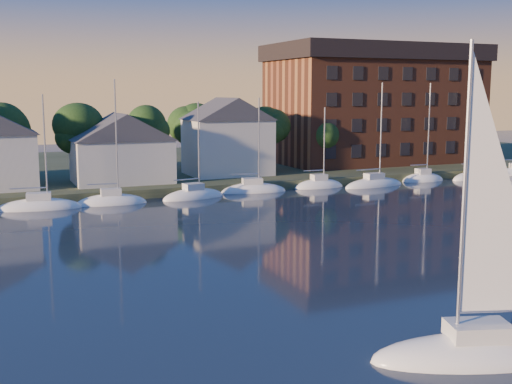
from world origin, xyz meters
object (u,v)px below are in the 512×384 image
condo_block (374,103)px  drifting_sailboat_right (512,198)px  hero_sailboat (481,346)px  clubhouse_east (227,135)px  clubhouse_centre (121,147)px

condo_block → drifting_sailboat_right: size_ratio=3.11×
hero_sailboat → drifting_sailboat_right: size_ratio=1.48×
clubhouse_east → drifting_sailboat_right: size_ratio=1.05×
condo_block → clubhouse_centre: bearing=-168.8°
clubhouse_centre → drifting_sailboat_right: 44.32m
condo_block → drifting_sailboat_right: bearing=-94.2°
condo_block → clubhouse_east: bearing=-167.1°
clubhouse_centre → hero_sailboat: size_ratio=0.78×
hero_sailboat → drifting_sailboat_right: (33.10, 31.75, -0.51)m
clubhouse_east → clubhouse_centre: bearing=-171.9°
clubhouse_east → condo_block: size_ratio=0.34×
clubhouse_centre → condo_block: condo_block is taller
clubhouse_centre → clubhouse_east: size_ratio=1.10×
clubhouse_centre → condo_block: 41.05m
clubhouse_centre → drifting_sailboat_right: clubhouse_centre is taller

